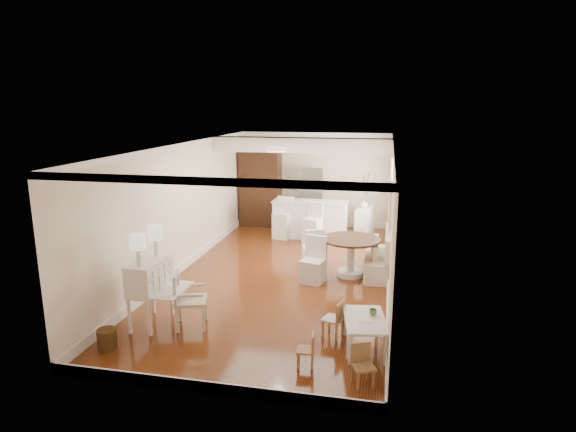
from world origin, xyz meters
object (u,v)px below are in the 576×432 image
(kids_table, at_px, (364,334))
(slip_chair_far, at_px, (313,247))
(sideboard, at_px, (365,222))
(breakfast_counter, at_px, (310,219))
(slip_chair_near, at_px, (313,260))
(secretary_bureau, at_px, (150,293))
(wicker_basket, at_px, (107,338))
(bar_stool_left, at_px, (283,218))
(kids_chair_a, at_px, (305,349))
(fridge, at_px, (323,199))
(kids_chair_b, at_px, (333,318))
(pantry_cabinet, at_px, (260,188))
(gustavian_armchair, at_px, (191,299))
(kids_chair_c, at_px, (363,366))
(dining_table, at_px, (351,257))
(bar_stool_right, at_px, (312,223))

(kids_table, bearing_deg, slip_chair_far, 110.48)
(sideboard, bearing_deg, breakfast_counter, -153.97)
(slip_chair_near, bearing_deg, breakfast_counter, 112.73)
(secretary_bureau, height_order, wicker_basket, secretary_bureau)
(breakfast_counter, distance_m, sideboard, 1.53)
(bar_stool_left, xyz_separation_m, sideboard, (2.21, 0.61, -0.16))
(kids_chair_a, bearing_deg, fridge, -179.36)
(kids_chair_b, bearing_deg, kids_chair_a, 2.67)
(bar_stool_left, bearing_deg, pantry_cabinet, 139.59)
(gustavian_armchair, height_order, fridge, fridge)
(kids_chair_c, bearing_deg, dining_table, 72.69)
(sideboard, bearing_deg, slip_chair_near, -92.22)
(slip_chair_far, bearing_deg, bar_stool_right, -100.77)
(secretary_bureau, distance_m, dining_table, 4.32)
(gustavian_armchair, xyz_separation_m, sideboard, (2.53, 6.22, -0.06))
(pantry_cabinet, relative_size, fridge, 1.28)
(kids_chair_a, bearing_deg, kids_chair_b, 158.67)
(fridge, xyz_separation_m, sideboard, (1.28, -0.65, -0.49))
(slip_chair_far, relative_size, bar_stool_right, 0.86)
(gustavian_armchair, bearing_deg, slip_chair_near, -51.31)
(kids_chair_b, bearing_deg, slip_chair_far, -147.15)
(slip_chair_far, bearing_deg, gustavian_armchair, 45.66)
(kids_chair_a, relative_size, dining_table, 0.42)
(kids_chair_b, relative_size, sideboard, 0.72)
(sideboard, bearing_deg, secretary_bureau, -106.36)
(kids_table, xyz_separation_m, slip_chair_far, (-1.34, 3.58, 0.21))
(secretary_bureau, bearing_deg, dining_table, 45.21)
(bar_stool_right, bearing_deg, kids_chair_c, -59.10)
(bar_stool_left, bearing_deg, bar_stool_right, -8.48)
(kids_chair_a, xyz_separation_m, breakfast_counter, (-1.01, 6.67, 0.26))
(slip_chair_far, xyz_separation_m, fridge, (-0.26, 3.48, 0.44))
(sideboard, bearing_deg, kids_chair_b, -81.02)
(bar_stool_right, height_order, sideboard, bar_stool_right)
(slip_chair_far, xyz_separation_m, breakfast_counter, (-0.46, 2.43, 0.05))
(secretary_bureau, distance_m, kids_table, 3.55)
(kids_chair_b, bearing_deg, sideboard, -163.12)
(gustavian_armchair, distance_m, slip_chair_far, 3.70)
(gustavian_armchair, relative_size, sideboard, 1.10)
(breakfast_counter, relative_size, bar_stool_right, 1.90)
(dining_table, xyz_separation_m, slip_chair_near, (-0.74, -0.51, 0.06))
(kids_chair_a, distance_m, dining_table, 3.83)
(wicker_basket, distance_m, sideboard, 7.97)
(kids_chair_a, bearing_deg, dining_table, 169.66)
(kids_chair_c, bearing_deg, slip_chair_far, 82.67)
(gustavian_armchair, xyz_separation_m, fridge, (1.25, 6.86, 0.43))
(bar_stool_right, relative_size, sideboard, 1.25)
(breakfast_counter, distance_m, pantry_cabinet, 2.11)
(sideboard, bearing_deg, gustavian_armchair, -101.37)
(secretary_bureau, relative_size, wicker_basket, 3.84)
(fridge, distance_m, sideboard, 1.51)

